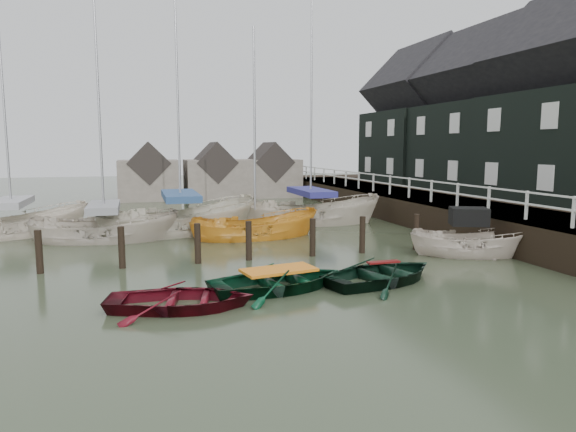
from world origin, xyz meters
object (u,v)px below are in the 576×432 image
object	(u,v)px
rowboat_green	(279,290)
rowboat_dkgreen	(383,282)
rowboat_red	(181,309)
sailboat_e	(13,235)
sailboat_b	(181,232)
sailboat_a	(105,239)
motorboat	(470,254)
sailboat_d	(311,222)
sailboat_c	(255,237)

from	to	relation	value
rowboat_green	rowboat_dkgreen	world-z (taller)	rowboat_green
rowboat_red	sailboat_e	size ratio (longest dim) A/B	0.34
rowboat_green	rowboat_red	bearing A→B (deg)	98.86
rowboat_red	sailboat_b	bearing A→B (deg)	6.95
sailboat_a	sailboat_b	distance (m)	3.48
motorboat	rowboat_red	bearing A→B (deg)	130.55
rowboat_green	sailboat_d	world-z (taller)	sailboat_d
sailboat_a	sailboat_e	size ratio (longest dim) A/B	1.09
rowboat_red	sailboat_e	xyz separation A→B (m)	(-6.36, 12.79, 0.06)
rowboat_dkgreen	sailboat_e	distance (m)	17.19
sailboat_c	rowboat_dkgreen	bearing A→B (deg)	-169.60
sailboat_e	sailboat_c	bearing A→B (deg)	-129.01
rowboat_red	sailboat_a	world-z (taller)	sailboat_a
rowboat_dkgreen	sailboat_c	size ratio (longest dim) A/B	0.39
rowboat_red	motorboat	size ratio (longest dim) A/B	0.77
sailboat_b	sailboat_e	distance (m)	7.47
rowboat_green	sailboat_e	xyz separation A→B (m)	(-9.16, 11.85, 0.06)
rowboat_dkgreen	motorboat	xyz separation A→B (m)	(4.80, 2.44, 0.09)
sailboat_c	sailboat_e	world-z (taller)	sailboat_e
rowboat_dkgreen	sailboat_b	distance (m)	11.78
rowboat_dkgreen	sailboat_a	distance (m)	12.71
sailboat_a	motorboat	bearing A→B (deg)	-109.88
motorboat	sailboat_a	world-z (taller)	sailboat_a
rowboat_green	sailboat_b	size ratio (longest dim) A/B	0.33
sailboat_d	sailboat_e	distance (m)	14.17
rowboat_green	rowboat_dkgreen	bearing A→B (deg)	-101.58
rowboat_green	sailboat_c	size ratio (longest dim) A/B	0.39
motorboat	sailboat_c	bearing A→B (deg)	71.54
sailboat_d	rowboat_red	bearing A→B (deg)	161.12
rowboat_red	sailboat_b	distance (m)	11.56
rowboat_dkgreen	sailboat_d	xyz separation A→B (m)	(1.80, 11.85, 0.06)
motorboat	sailboat_b	bearing A→B (deg)	73.64
motorboat	sailboat_a	xyz separation A→B (m)	(-13.12, 7.17, -0.03)
sailboat_c	rowboat_red	bearing A→B (deg)	154.14
rowboat_green	sailboat_e	distance (m)	14.98
rowboat_dkgreen	sailboat_e	xyz separation A→B (m)	(-12.36, 11.95, 0.06)
sailboat_a	sailboat_c	world-z (taller)	sailboat_a
rowboat_green	sailboat_e	world-z (taller)	sailboat_e
rowboat_dkgreen	sailboat_b	size ratio (longest dim) A/B	0.32
rowboat_red	sailboat_c	size ratio (longest dim) A/B	0.36
rowboat_dkgreen	sailboat_d	world-z (taller)	sailboat_d
rowboat_dkgreen	sailboat_c	bearing A→B (deg)	-4.47
rowboat_green	sailboat_e	bearing A→B (deg)	27.93
sailboat_c	sailboat_a	bearing A→B (deg)	77.95
motorboat	sailboat_e	distance (m)	19.62
sailboat_c	sailboat_e	bearing A→B (deg)	69.42
rowboat_red	sailboat_c	world-z (taller)	sailboat_c
rowboat_dkgreen	sailboat_a	bearing A→B (deg)	23.58
rowboat_dkgreen	sailboat_a	world-z (taller)	sailboat_a
motorboat	sailboat_e	size ratio (longest dim) A/B	0.43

